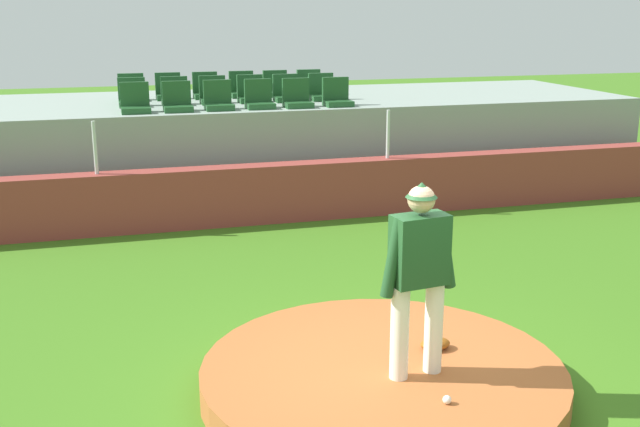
% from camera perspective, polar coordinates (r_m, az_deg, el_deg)
% --- Properties ---
extents(ground_plane, '(60.00, 60.00, 0.00)m').
position_cam_1_polar(ground_plane, '(7.40, 4.58, -12.92)').
color(ground_plane, '#3D711B').
extents(pitchers_mound, '(3.36, 3.36, 0.27)m').
position_cam_1_polar(pitchers_mound, '(7.34, 4.61, -12.01)').
color(pitchers_mound, '#A85B2D').
rests_on(pitchers_mound, ground_plane).
extents(pitcher, '(0.75, 0.32, 1.76)m').
position_cam_1_polar(pitcher, '(6.76, 7.29, -3.84)').
color(pitcher, white).
rests_on(pitcher, pitchers_mound).
extents(baseball, '(0.07, 0.07, 0.07)m').
position_cam_1_polar(baseball, '(6.69, 9.32, -13.36)').
color(baseball, white).
rests_on(baseball, pitchers_mound).
extents(fielding_glove, '(0.31, 0.22, 0.11)m').
position_cam_1_polar(fielding_glove, '(7.63, 8.47, -9.46)').
color(fielding_glove, '#904C13').
rests_on(fielding_glove, pitchers_mound).
extents(brick_barrier, '(16.20, 0.40, 0.96)m').
position_cam_1_polar(brick_barrier, '(12.75, -4.82, 1.43)').
color(brick_barrier, brown).
rests_on(brick_barrier, ground_plane).
extents(fence_post_left, '(0.06, 0.06, 0.82)m').
position_cam_1_polar(fence_post_left, '(12.36, -16.21, 4.67)').
color(fence_post_left, silver).
rests_on(fence_post_left, brick_barrier).
extents(fence_post_right, '(0.06, 0.06, 0.82)m').
position_cam_1_polar(fence_post_right, '(13.20, 5.02, 5.83)').
color(fence_post_right, silver).
rests_on(fence_post_right, brick_barrier).
extents(bleacher_platform, '(15.62, 4.03, 1.73)m').
position_cam_1_polar(bleacher_platform, '(15.28, -6.81, 5.12)').
color(bleacher_platform, gray).
rests_on(bleacher_platform, ground_plane).
extents(stadium_chair_0, '(0.48, 0.44, 0.50)m').
position_cam_1_polar(stadium_chair_0, '(13.50, -13.42, 7.89)').
color(stadium_chair_0, '#1F4E26').
rests_on(stadium_chair_0, bleacher_platform).
extents(stadium_chair_1, '(0.48, 0.44, 0.50)m').
position_cam_1_polar(stadium_chair_1, '(13.54, -10.44, 8.07)').
color(stadium_chair_1, '#1F4E26').
rests_on(stadium_chair_1, bleacher_platform).
extents(stadium_chair_2, '(0.48, 0.44, 0.50)m').
position_cam_1_polar(stadium_chair_2, '(13.65, -7.48, 8.24)').
color(stadium_chair_2, '#1F4E26').
rests_on(stadium_chair_2, bleacher_platform).
extents(stadium_chair_3, '(0.48, 0.44, 0.50)m').
position_cam_1_polar(stadium_chair_3, '(13.76, -4.49, 8.38)').
color(stadium_chair_3, '#1F4E26').
rests_on(stadium_chair_3, bleacher_platform).
extents(stadium_chair_4, '(0.48, 0.44, 0.50)m').
position_cam_1_polar(stadium_chair_4, '(13.87, -1.69, 8.47)').
color(stadium_chair_4, '#1F4E26').
rests_on(stadium_chair_4, bleacher_platform).
extents(stadium_chair_5, '(0.48, 0.44, 0.50)m').
position_cam_1_polar(stadium_chair_5, '(14.06, 1.25, 8.56)').
color(stadium_chair_5, '#1F4E26').
rests_on(stadium_chair_5, bleacher_platform).
extents(stadium_chair_6, '(0.48, 0.44, 0.50)m').
position_cam_1_polar(stadium_chair_6, '(14.39, -13.64, 8.30)').
color(stadium_chair_6, '#1F4E26').
rests_on(stadium_chair_6, bleacher_platform).
extents(stadium_chair_7, '(0.48, 0.44, 0.50)m').
position_cam_1_polar(stadium_chair_7, '(14.45, -10.61, 8.49)').
color(stadium_chair_7, '#1F4E26').
rests_on(stadium_chair_7, bleacher_platform).
extents(stadium_chair_8, '(0.48, 0.44, 0.50)m').
position_cam_1_polar(stadium_chair_8, '(14.52, -7.86, 8.63)').
color(stadium_chair_8, '#1F4E26').
rests_on(stadium_chair_8, bleacher_platform).
extents(stadium_chair_9, '(0.48, 0.44, 0.50)m').
position_cam_1_polar(stadium_chair_9, '(14.65, -5.11, 8.77)').
color(stadium_chair_9, '#1F4E26').
rests_on(stadium_chair_9, bleacher_platform).
extents(stadium_chair_10, '(0.48, 0.44, 0.50)m').
position_cam_1_polar(stadium_chair_10, '(14.74, -2.47, 8.85)').
color(stadium_chair_10, '#1F4E26').
rests_on(stadium_chair_10, bleacher_platform).
extents(stadium_chair_11, '(0.48, 0.44, 0.50)m').
position_cam_1_polar(stadium_chair_11, '(14.94, 0.16, 8.94)').
color(stadium_chair_11, '#1F4E26').
rests_on(stadium_chair_11, bleacher_platform).
extents(stadium_chair_12, '(0.48, 0.44, 0.50)m').
position_cam_1_polar(stadium_chair_12, '(15.29, -13.68, 8.66)').
color(stadium_chair_12, '#1F4E26').
rests_on(stadium_chair_12, bleacher_platform).
extents(stadium_chair_13, '(0.48, 0.44, 0.50)m').
position_cam_1_polar(stadium_chair_13, '(15.33, -11.07, 8.83)').
color(stadium_chair_13, '#1F4E26').
rests_on(stadium_chair_13, bleacher_platform).
extents(stadium_chair_14, '(0.48, 0.44, 0.50)m').
position_cam_1_polar(stadium_chair_14, '(15.39, -8.40, 8.96)').
color(stadium_chair_14, '#1F4E26').
rests_on(stadium_chair_14, bleacher_platform).
extents(stadium_chair_15, '(0.48, 0.44, 0.50)m').
position_cam_1_polar(stadium_chair_15, '(15.52, -5.75, 9.10)').
color(stadium_chair_15, '#1F4E26').
rests_on(stadium_chair_15, bleacher_platform).
extents(stadium_chair_16, '(0.48, 0.44, 0.50)m').
position_cam_1_polar(stadium_chair_16, '(15.63, -3.25, 9.19)').
color(stadium_chair_16, '#1F4E26').
rests_on(stadium_chair_16, bleacher_platform).
extents(stadium_chair_17, '(0.48, 0.44, 0.50)m').
position_cam_1_polar(stadium_chair_17, '(15.80, -0.75, 9.28)').
color(stadium_chair_17, '#1F4E26').
rests_on(stadium_chair_17, bleacher_platform).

